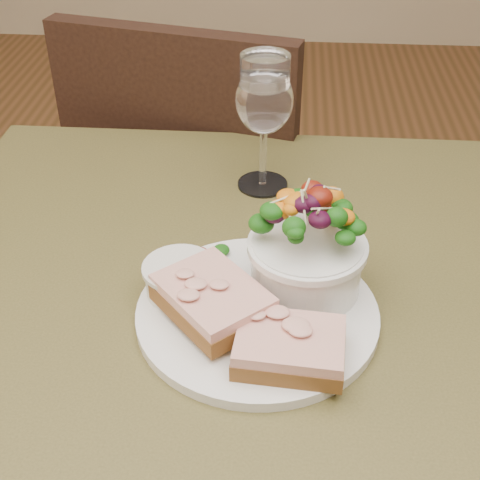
# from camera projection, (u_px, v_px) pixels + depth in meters

# --- Properties ---
(cafe_table) EXTENTS (0.80, 0.80, 0.75)m
(cafe_table) POSITION_uv_depth(u_px,v_px,m) (235.00, 359.00, 0.81)
(cafe_table) COLOR #403D1B
(cafe_table) RESTS_ON ground
(chair_far) EXTENTS (0.51, 0.51, 0.90)m
(chair_far) POSITION_uv_depth(u_px,v_px,m) (215.00, 272.00, 1.51)
(chair_far) COLOR black
(chair_far) RESTS_ON ground
(dinner_plate) EXTENTS (0.26, 0.26, 0.01)m
(dinner_plate) POSITION_uv_depth(u_px,v_px,m) (257.00, 313.00, 0.71)
(dinner_plate) COLOR white
(dinner_plate) RESTS_ON cafe_table
(sandwich_front) EXTENTS (0.11, 0.09, 0.03)m
(sandwich_front) POSITION_uv_depth(u_px,v_px,m) (290.00, 347.00, 0.64)
(sandwich_front) COLOR #513215
(sandwich_front) RESTS_ON dinner_plate
(sandwich_back) EXTENTS (0.14, 0.14, 0.03)m
(sandwich_back) POSITION_uv_depth(u_px,v_px,m) (213.00, 299.00, 0.69)
(sandwich_back) COLOR #513215
(sandwich_back) RESTS_ON dinner_plate
(ramekin) EXTENTS (0.07, 0.07, 0.04)m
(ramekin) POSITION_uv_depth(u_px,v_px,m) (180.00, 277.00, 0.72)
(ramekin) COLOR silver
(ramekin) RESTS_ON dinner_plate
(salad_bowl) EXTENTS (0.12, 0.12, 0.13)m
(salad_bowl) POSITION_uv_depth(u_px,v_px,m) (308.00, 244.00, 0.71)
(salad_bowl) COLOR white
(salad_bowl) RESTS_ON dinner_plate
(garnish) EXTENTS (0.05, 0.04, 0.02)m
(garnish) POSITION_uv_depth(u_px,v_px,m) (210.00, 256.00, 0.77)
(garnish) COLOR #0F3409
(garnish) RESTS_ON dinner_plate
(wine_glass) EXTENTS (0.08, 0.08, 0.18)m
(wine_glass) POSITION_uv_depth(u_px,v_px,m) (264.00, 104.00, 0.87)
(wine_glass) COLOR white
(wine_glass) RESTS_ON cafe_table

